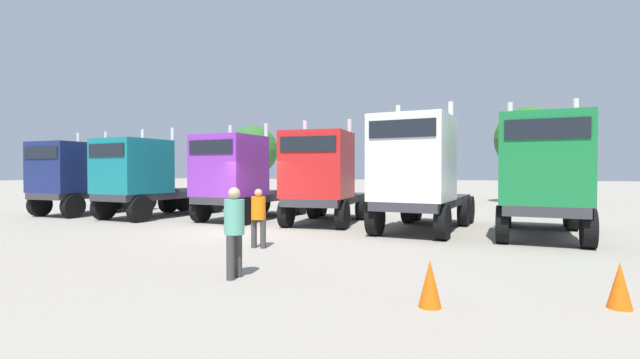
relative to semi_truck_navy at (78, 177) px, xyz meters
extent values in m
plane|color=gray|center=(10.54, -2.49, -1.86)|extent=(200.00, 200.00, 0.00)
cube|color=#333338|center=(0.02, 1.05, -0.88)|extent=(2.28, 5.83, 0.30)
cube|color=navy|center=(-0.01, -0.57, 0.45)|extent=(2.44, 2.59, 2.36)
cube|color=black|center=(-0.03, -1.87, 1.11)|extent=(2.10, 0.07, 0.55)
cylinder|color=silver|center=(0.96, 0.84, 0.75)|extent=(0.18, 0.18, 2.96)
cylinder|color=silver|center=(-0.94, 0.87, 0.75)|extent=(0.18, 0.18, 2.96)
cylinder|color=#333338|center=(0.03, 2.33, -0.67)|extent=(1.12, 1.12, 0.12)
cylinder|color=black|center=(1.08, -1.17, -1.32)|extent=(0.37, 1.09, 1.09)
cylinder|color=black|center=(-1.12, -1.14, -1.32)|extent=(0.37, 1.09, 1.09)
cylinder|color=black|center=(1.13, 2.33, -1.32)|extent=(0.37, 1.09, 1.09)
cylinder|color=black|center=(-1.07, 2.37, -1.32)|extent=(0.37, 1.09, 1.09)
cylinder|color=black|center=(1.15, 3.43, -1.32)|extent=(0.37, 1.09, 1.09)
cylinder|color=black|center=(-1.05, 3.47, -1.32)|extent=(0.37, 1.09, 1.09)
cube|color=#333338|center=(4.25, 1.06, -0.85)|extent=(2.71, 6.28, 0.30)
cube|color=#14727A|center=(4.10, -0.69, 0.48)|extent=(2.61, 2.79, 2.36)
cube|color=black|center=(3.99, -2.00, 1.14)|extent=(2.10, 0.22, 0.55)
cylinder|color=silver|center=(5.17, 0.68, 0.78)|extent=(0.19, 0.19, 2.96)
cylinder|color=silver|center=(3.28, 0.84, 0.78)|extent=(0.19, 0.19, 2.96)
cylinder|color=#333338|center=(4.37, 2.40, -0.64)|extent=(1.19, 1.19, 0.12)
cylinder|color=black|center=(5.15, -1.38, -1.31)|extent=(0.44, 1.14, 1.12)
cylinder|color=black|center=(2.96, -1.19, -1.31)|extent=(0.44, 1.14, 1.12)
cylinder|color=black|center=(5.47, 2.42, -1.31)|extent=(0.44, 1.14, 1.12)
cylinder|color=black|center=(3.28, 2.61, -1.31)|extent=(0.44, 1.14, 1.12)
cylinder|color=black|center=(5.57, 3.52, -1.31)|extent=(0.44, 1.14, 1.12)
cylinder|color=black|center=(3.38, 3.70, -1.31)|extent=(0.44, 1.14, 1.12)
cube|color=#333338|center=(8.77, 1.75, -0.91)|extent=(2.59, 6.08, 0.30)
cube|color=purple|center=(8.65, -0.01, 0.49)|extent=(2.55, 2.57, 2.51)
cube|color=black|center=(8.57, -1.24, 1.22)|extent=(2.10, 0.18, 0.55)
cylinder|color=silver|center=(9.69, 1.28, 0.79)|extent=(0.19, 0.19, 3.11)
cylinder|color=silver|center=(7.79, 1.40, 0.79)|extent=(0.19, 0.19, 3.11)
cylinder|color=#333338|center=(8.86, 3.06, -0.70)|extent=(1.17, 1.17, 0.12)
cylinder|color=black|center=(9.72, -0.59, -1.34)|extent=(0.42, 1.08, 1.06)
cylinder|color=black|center=(7.52, -0.45, -1.34)|extent=(0.42, 1.08, 1.06)
cylinder|color=black|center=(9.96, 3.05, -1.34)|extent=(0.42, 1.08, 1.06)
cylinder|color=black|center=(7.76, 3.19, -1.34)|extent=(0.42, 1.08, 1.06)
cylinder|color=black|center=(10.03, 4.15, -1.34)|extent=(0.42, 1.08, 1.06)
cylinder|color=black|center=(7.84, 4.29, -1.34)|extent=(0.42, 1.08, 1.06)
cube|color=#333338|center=(12.51, 1.59, -0.89)|extent=(2.61, 5.85, 0.30)
cube|color=red|center=(12.63, -0.10, 0.51)|extent=(2.56, 2.48, 2.51)
cube|color=black|center=(12.72, -1.27, 1.25)|extent=(2.10, 0.19, 0.55)
cylinder|color=silver|center=(13.48, 1.27, 0.81)|extent=(0.19, 0.19, 3.11)
cylinder|color=silver|center=(11.59, 1.13, 0.81)|extent=(0.19, 0.19, 3.11)
cylinder|color=#333338|center=(12.42, 2.84, -0.68)|extent=(1.18, 1.18, 0.12)
cylinder|color=black|center=(13.76, -0.48, -1.33)|extent=(0.43, 1.09, 1.07)
cylinder|color=black|center=(11.57, -0.64, -1.33)|extent=(0.43, 1.09, 1.07)
cylinder|color=black|center=(13.51, 2.92, -1.33)|extent=(0.43, 1.09, 1.07)
cylinder|color=black|center=(11.32, 2.76, -1.33)|extent=(0.43, 1.09, 1.07)
cylinder|color=black|center=(13.43, 4.02, -1.33)|extent=(0.43, 1.09, 1.07)
cylinder|color=black|center=(11.24, 3.86, -1.33)|extent=(0.43, 1.09, 1.07)
cube|color=#333338|center=(16.61, 0.75, -0.85)|extent=(2.81, 6.47, 0.30)
cube|color=white|center=(16.42, -1.10, 0.70)|extent=(2.64, 2.79, 2.79)
cube|color=black|center=(16.30, -2.39, 1.57)|extent=(2.09, 0.25, 0.55)
cylinder|color=silver|center=(17.51, 0.23, 1.00)|extent=(0.20, 0.20, 3.39)
cylinder|color=silver|center=(15.62, 0.42, 1.00)|extent=(0.20, 0.20, 3.39)
cylinder|color=#333338|center=(16.74, 2.13, -0.64)|extent=(1.20, 1.20, 0.12)
cylinder|color=black|center=(17.46, -1.78, -1.31)|extent=(0.46, 1.15, 1.12)
cylinder|color=black|center=(15.27, -1.57, -1.31)|extent=(0.46, 1.15, 1.12)
cylinder|color=black|center=(17.85, 2.18, -1.31)|extent=(0.46, 1.15, 1.12)
cylinder|color=black|center=(15.66, 2.40, -1.31)|extent=(0.46, 1.15, 1.12)
cylinder|color=black|center=(17.96, 3.27, -1.31)|extent=(0.46, 1.15, 1.12)
cylinder|color=black|center=(15.77, 3.49, -1.31)|extent=(0.46, 1.15, 1.12)
cube|color=#333338|center=(20.39, 0.70, -0.85)|extent=(2.49, 6.48, 0.30)
cube|color=#197238|center=(20.30, -1.28, 0.62)|extent=(2.51, 2.52, 2.64)
cube|color=black|center=(20.24, -2.51, 1.42)|extent=(2.10, 0.14, 0.55)
cylinder|color=silver|center=(21.31, 0.03, 0.92)|extent=(0.19, 0.19, 3.24)
cylinder|color=silver|center=(19.41, 0.12, 0.92)|extent=(0.19, 0.19, 3.24)
cylinder|color=#333338|center=(20.45, 2.11, -0.64)|extent=(1.15, 1.15, 0.12)
cylinder|color=black|center=(21.37, -1.84, -1.31)|extent=(0.40, 1.13, 1.12)
cylinder|color=black|center=(19.17, -1.74, -1.31)|extent=(0.40, 1.13, 1.12)
cylinder|color=black|center=(21.56, 2.24, -1.31)|extent=(0.40, 1.13, 1.12)
cylinder|color=black|center=(19.36, 2.34, -1.31)|extent=(0.40, 1.13, 1.12)
cylinder|color=black|center=(21.61, 3.34, -1.31)|extent=(0.40, 1.13, 1.12)
cylinder|color=black|center=(19.41, 3.44, -1.31)|extent=(0.40, 1.13, 1.12)
cylinder|color=#393939|center=(12.71, -5.09, -1.47)|extent=(0.17, 0.17, 0.80)
cylinder|color=#393939|center=(12.99, -5.08, -1.47)|extent=(0.17, 0.17, 0.80)
cylinder|color=orange|center=(12.85, -5.09, -0.75)|extent=(0.41, 0.41, 0.63)
sphere|color=tan|center=(12.85, -5.09, -0.33)|extent=(0.22, 0.22, 0.22)
cylinder|color=#393939|center=(14.14, -8.23, -1.43)|extent=(0.16, 0.16, 0.88)
cylinder|color=#393939|center=(14.13, -8.51, -1.43)|extent=(0.16, 0.16, 0.88)
cylinder|color=#5AA88E|center=(14.14, -8.37, -0.64)|extent=(0.40, 0.40, 0.70)
sphere|color=tan|center=(14.14, -8.37, -0.17)|extent=(0.24, 0.24, 0.24)
cone|color=#F2590C|center=(20.76, -7.88, -1.50)|extent=(0.36, 0.36, 0.73)
cone|color=#F2590C|center=(18.01, -8.88, -1.49)|extent=(0.36, 0.36, 0.75)
cylinder|color=#4C3823|center=(0.16, 16.77, -0.74)|extent=(0.36, 0.36, 2.25)
sphere|color=#286023|center=(0.16, 16.77, 2.03)|extent=(4.12, 4.12, 4.12)
cylinder|color=#4C3823|center=(12.37, 16.39, -0.39)|extent=(0.36, 0.36, 2.94)
sphere|color=#286023|center=(12.37, 16.39, 2.47)|extent=(3.49, 3.49, 3.49)
cylinder|color=#4C3823|center=(21.04, 16.77, -0.58)|extent=(0.36, 0.36, 2.57)
sphere|color=#286023|center=(21.04, 16.77, 2.42)|extent=(4.29, 4.29, 4.29)
camera|label=1|loc=(18.93, -15.98, 0.26)|focal=25.09mm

